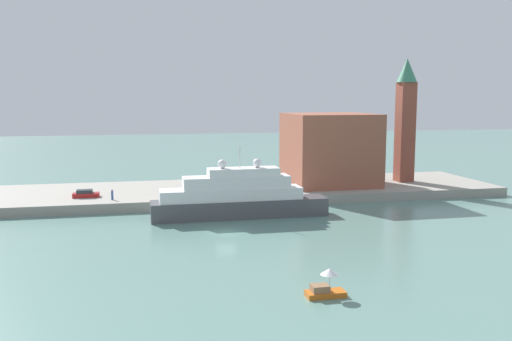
{
  "coord_description": "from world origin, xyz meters",
  "views": [
    {
      "loc": [
        -11.91,
        -72.28,
        18.26
      ],
      "look_at": [
        5.49,
        6.0,
        7.53
      ],
      "focal_mm": 39.06,
      "sensor_mm": 36.0,
      "label": 1
    }
  ],
  "objects_px": {
    "person_figure": "(112,195)",
    "mooring_bollard": "(255,194)",
    "large_yacht": "(237,197)",
    "harbor_building": "(330,149)",
    "parked_car": "(86,194)",
    "bell_tower": "(406,115)",
    "small_motorboat": "(325,286)"
  },
  "relations": [
    {
      "from": "person_figure",
      "to": "mooring_bollard",
      "type": "distance_m",
      "value": 23.28
    },
    {
      "from": "large_yacht",
      "to": "mooring_bollard",
      "type": "height_order",
      "value": "large_yacht"
    },
    {
      "from": "small_motorboat",
      "to": "bell_tower",
      "type": "bearing_deg",
      "value": 56.55
    },
    {
      "from": "small_motorboat",
      "to": "parked_car",
      "type": "distance_m",
      "value": 54.47
    },
    {
      "from": "harbor_building",
      "to": "mooring_bollard",
      "type": "distance_m",
      "value": 20.6
    },
    {
      "from": "harbor_building",
      "to": "bell_tower",
      "type": "height_order",
      "value": "bell_tower"
    },
    {
      "from": "bell_tower",
      "to": "mooring_bollard",
      "type": "relative_size",
      "value": 30.98
    },
    {
      "from": "large_yacht",
      "to": "harbor_building",
      "type": "relative_size",
      "value": 1.71
    },
    {
      "from": "large_yacht",
      "to": "mooring_bollard",
      "type": "xyz_separation_m",
      "value": [
        4.44,
        8.05,
        -1.06
      ]
    },
    {
      "from": "small_motorboat",
      "to": "large_yacht",
      "type": "bearing_deg",
      "value": 92.64
    },
    {
      "from": "large_yacht",
      "to": "harbor_building",
      "type": "xyz_separation_m",
      "value": [
        21.26,
        18.14,
        5.26
      ]
    },
    {
      "from": "small_motorboat",
      "to": "harbor_building",
      "type": "xyz_separation_m",
      "value": [
        19.64,
        53.15,
        7.35
      ]
    },
    {
      "from": "bell_tower",
      "to": "mooring_bollard",
      "type": "bearing_deg",
      "value": -162.66
    },
    {
      "from": "large_yacht",
      "to": "mooring_bollard",
      "type": "distance_m",
      "value": 9.25
    },
    {
      "from": "large_yacht",
      "to": "bell_tower",
      "type": "height_order",
      "value": "bell_tower"
    },
    {
      "from": "harbor_building",
      "to": "parked_car",
      "type": "xyz_separation_m",
      "value": [
        -44.4,
        -4.64,
        -6.16
      ]
    },
    {
      "from": "parked_car",
      "to": "mooring_bollard",
      "type": "bearing_deg",
      "value": -11.18
    },
    {
      "from": "small_motorboat",
      "to": "mooring_bollard",
      "type": "relative_size",
      "value": 4.71
    },
    {
      "from": "bell_tower",
      "to": "person_figure",
      "type": "bearing_deg",
      "value": -171.76
    },
    {
      "from": "small_motorboat",
      "to": "mooring_bollard",
      "type": "xyz_separation_m",
      "value": [
        2.83,
        43.05,
        1.03
      ]
    },
    {
      "from": "large_yacht",
      "to": "parked_car",
      "type": "relative_size",
      "value": 6.22
    },
    {
      "from": "parked_car",
      "to": "person_figure",
      "type": "bearing_deg",
      "value": -37.79
    },
    {
      "from": "large_yacht",
      "to": "harbor_building",
      "type": "distance_m",
      "value": 28.44
    },
    {
      "from": "mooring_bollard",
      "to": "bell_tower",
      "type": "bearing_deg",
      "value": 17.34
    },
    {
      "from": "large_yacht",
      "to": "bell_tower",
      "type": "relative_size",
      "value": 1.12
    },
    {
      "from": "person_figure",
      "to": "mooring_bollard",
      "type": "relative_size",
      "value": 2.26
    },
    {
      "from": "person_figure",
      "to": "harbor_building",
      "type": "bearing_deg",
      "value": 11.38
    },
    {
      "from": "small_motorboat",
      "to": "person_figure",
      "type": "distance_m",
      "value": 49.5
    },
    {
      "from": "large_yacht",
      "to": "mooring_bollard",
      "type": "relative_size",
      "value": 34.77
    },
    {
      "from": "parked_car",
      "to": "mooring_bollard",
      "type": "height_order",
      "value": "parked_car"
    },
    {
      "from": "harbor_building",
      "to": "person_figure",
      "type": "xyz_separation_m",
      "value": [
        -40.0,
        -8.05,
        -5.89
      ]
    },
    {
      "from": "large_yacht",
      "to": "harbor_building",
      "type": "height_order",
      "value": "harbor_building"
    }
  ]
}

